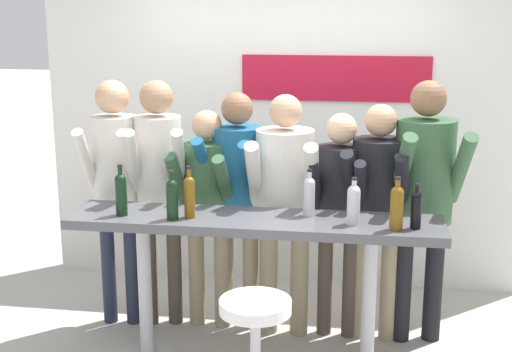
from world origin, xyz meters
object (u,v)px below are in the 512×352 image
Objects in this scene: person_center_right at (285,191)px; wine_bottle_4 at (121,192)px; person_far_right at (378,198)px; wine_bottle_5 at (416,208)px; wine_bottle_2 at (172,197)px; bar_stool at (255,340)px; wine_bottle_6 at (189,195)px; person_center_left at (208,196)px; person_rightmost at (424,185)px; wine_bottle_1 at (397,206)px; person_far_left at (115,174)px; wine_bottle_3 at (354,203)px; person_left at (159,175)px; person_center at (237,184)px; tasting_table at (254,244)px; wine_bottle_0 at (309,194)px; person_right at (339,201)px.

wine_bottle_4 is at bearing -151.86° from person_center_right.
person_far_right reaches higher than wine_bottle_5.
wine_bottle_2 is 0.34m from wine_bottle_4.
wine_bottle_6 is (-0.50, 0.55, 0.68)m from bar_stool.
bar_stool is at bearing -59.99° from person_center_left.
person_rightmost reaches higher than wine_bottle_2.
wine_bottle_1 is (0.10, -0.62, 0.12)m from person_far_right.
wine_bottle_3 is (1.68, -0.52, 0.00)m from person_far_left.
bar_stool is at bearing -63.57° from person_left.
person_center_left is 0.93× the size of person_center_right.
person_far_right is 5.71× the size of wine_bottle_3.
person_center is at bearing 1.89° from person_far_left.
wine_bottle_1 is (1.94, -0.59, 0.02)m from person_far_left.
wine_bottle_5 is (1.74, -0.58, -0.00)m from person_left.
wine_bottle_2 is at bearing -49.75° from person_far_left.
person_center_left reaches higher than tasting_table.
wine_bottle_0 is at bearing 15.45° from tasting_table.
person_left is at bearing -163.25° from person_center.
person_far_left reaches higher than wine_bottle_5.
wine_bottle_3 is (-0.25, 0.07, -0.01)m from wine_bottle_1.
person_center_right reaches higher than wine_bottle_5.
person_center_left is 5.47× the size of wine_bottle_3.
person_center_right is (0.14, 0.48, 0.23)m from tasting_table.
tasting_table is at bearing 175.43° from wine_bottle_5.
person_far_right is (0.77, 0.50, 0.20)m from tasting_table.
wine_bottle_5 is at bearing -0.04° from wine_bottle_4.
wine_bottle_0 is 0.57m from wine_bottle_1.
wine_bottle_4 reaches higher than wine_bottle_3.
wine_bottle_0 is at bearing -31.86° from person_left.
wine_bottle_6 is at bearing -136.26° from person_center_right.
person_right reaches higher than wine_bottle_1.
person_rightmost is (1.49, -0.01, 0.14)m from person_center_left.
person_left reaches higher than person_far_right.
wine_bottle_5 is (0.98, -0.08, 0.30)m from tasting_table.
person_far_left is 1.59m from person_right.
tasting_table is at bearing -164.54° from person_rightmost.
person_far_left reaches higher than wine_bottle_6.
tasting_table is at bearing 172.10° from wine_bottle_1.
person_center_left reaches higher than wine_bottle_1.
wine_bottle_2 is 0.94× the size of wine_bottle_4.
person_center is 0.72m from wine_bottle_0.
person_left reaches higher than wine_bottle_1.
person_center_right reaches higher than person_right.
person_far_right reaches higher than wine_bottle_2.
person_far_left is 5.48× the size of wine_bottle_4.
wine_bottle_0 is (1.41, -0.38, 0.01)m from person_far_left.
person_far_left is at bearing 171.12° from person_rightmost.
bar_stool is 1.55m from person_left.
person_center is 5.24× the size of wine_bottle_4.
wine_bottle_6 is at bearing 179.37° from wine_bottle_5.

